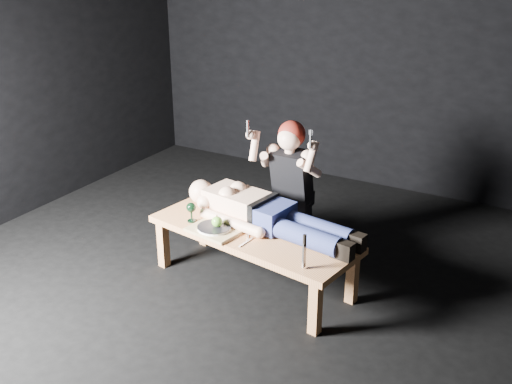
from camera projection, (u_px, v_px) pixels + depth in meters
ground at (242, 283)px, 4.69m from camera, size 5.00×5.00×0.00m
back_wall at (366, 43)px, 6.10m from camera, size 5.00×0.00×5.00m
table at (253, 257)px, 4.61m from camera, size 1.70×0.86×0.45m
lying_man at (269, 211)px, 4.54m from camera, size 1.65×0.73×0.26m
kneeling_woman at (295, 186)px, 4.93m from camera, size 0.65×0.73×1.22m
serving_tray at (214, 230)px, 4.51m from camera, size 0.42×0.33×0.02m
plate at (214, 228)px, 4.50m from camera, size 0.29×0.29×0.02m
apple at (217, 222)px, 4.48m from camera, size 0.08×0.08×0.08m
goblet at (191, 212)px, 4.65m from camera, size 0.09×0.09×0.16m
fork_flat at (199, 227)px, 4.58m from camera, size 0.07×0.17×0.01m
knife_flat at (246, 242)px, 4.35m from camera, size 0.03×0.17×0.01m
spoon_flat at (248, 236)px, 4.45m from camera, size 0.09×0.16×0.01m
carving_knife at (304, 252)px, 3.96m from camera, size 0.04×0.04×0.25m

